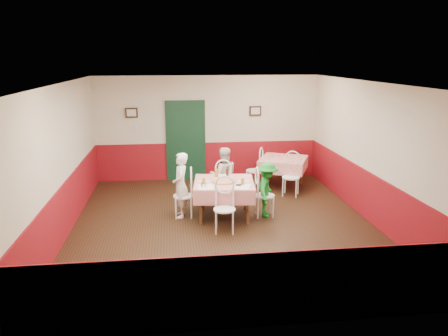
{
  "coord_description": "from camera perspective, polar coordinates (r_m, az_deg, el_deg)",
  "views": [
    {
      "loc": [
        -0.99,
        -8.19,
        3.26
      ],
      "look_at": [
        0.07,
        0.44,
        1.05
      ],
      "focal_mm": 35.0,
      "sensor_mm": 36.0,
      "label": 1
    }
  ],
  "objects": [
    {
      "name": "chair_right",
      "position": [
        9.18,
        5.32,
        -3.61
      ],
      "size": [
        0.44,
        0.44,
        0.9
      ],
      "primitive_type": null,
      "rotation": [
        0.0,
        0.0,
        1.53
      ],
      "color": "white",
      "rests_on": "ground"
    },
    {
      "name": "wainscot_back",
      "position": [
        12.04,
        -2.12,
        1.0
      ],
      "size": [
        6.0,
        0.03,
        1.0
      ],
      "primitive_type": "cube",
      "color": "maroon",
      "rests_on": "ground"
    },
    {
      "name": "chair_left",
      "position": [
        9.16,
        -5.33,
        -3.65
      ],
      "size": [
        0.43,
        0.43,
        0.9
      ],
      "primitive_type": null,
      "rotation": [
        0.0,
        0.0,
        -1.6
      ],
      "color": "white",
      "rests_on": "ground"
    },
    {
      "name": "plate_right",
      "position": [
        9.04,
        2.64,
        -1.75
      ],
      "size": [
        0.28,
        0.28,
        0.01
      ],
      "primitive_type": "cylinder",
      "rotation": [
        0.0,
        0.0,
        -0.11
      ],
      "color": "white",
      "rests_on": "main_table"
    },
    {
      "name": "wainscot_right",
      "position": [
        9.51,
        18.07,
        -3.33
      ],
      "size": [
        0.03,
        7.0,
        1.0
      ],
      "primitive_type": "cube",
      "color": "maroon",
      "rests_on": "ground"
    },
    {
      "name": "ceiling",
      "position": [
        8.26,
        -0.12,
        11.07
      ],
      "size": [
        7.0,
        7.0,
        0.0
      ],
      "primitive_type": "plane",
      "color": "white",
      "rests_on": "back_wall"
    },
    {
      "name": "menu_left",
      "position": [
        8.68,
        -2.44,
        -2.49
      ],
      "size": [
        0.31,
        0.41,
        0.0
      ],
      "primitive_type": "cube",
      "rotation": [
        0.0,
        0.0,
        0.03
      ],
      "color": "white",
      "rests_on": "main_table"
    },
    {
      "name": "main_table",
      "position": [
        9.16,
        0.0,
        -4.1
      ],
      "size": [
        1.35,
        1.35,
        0.77
      ],
      "primitive_type": "cube",
      "rotation": [
        0.0,
        0.0,
        -0.11
      ],
      "color": "red",
      "rests_on": "ground"
    },
    {
      "name": "chair_far",
      "position": [
        9.95,
        -0.06,
        -2.14
      ],
      "size": [
        0.48,
        0.48,
        0.9
      ],
      "primitive_type": null,
      "rotation": [
        0.0,
        0.0,
        3.0
      ],
      "color": "white",
      "rests_on": "ground"
    },
    {
      "name": "right_wall",
      "position": [
        9.3,
        18.57,
        1.97
      ],
      "size": [
        0.1,
        7.0,
        2.8
      ],
      "primitive_type": "cube",
      "color": "beige",
      "rests_on": "ground"
    },
    {
      "name": "pizza",
      "position": [
        9.01,
        -0.02,
        -1.74
      ],
      "size": [
        0.52,
        0.52,
        0.03
      ],
      "primitive_type": "cylinder",
      "rotation": [
        0.0,
        0.0,
        -0.11
      ],
      "color": "#B74723",
      "rests_on": "main_table"
    },
    {
      "name": "picture_left",
      "position": [
        11.77,
        -11.99,
        7.07
      ],
      "size": [
        0.32,
        0.03,
        0.26
      ],
      "primitive_type": "cube",
      "color": "black",
      "rests_on": "back_wall"
    },
    {
      "name": "door",
      "position": [
        11.85,
        -5.02,
        3.46
      ],
      "size": [
        0.96,
        0.06,
        2.1
      ],
      "primitive_type": "cube",
      "color": "black",
      "rests_on": "ground"
    },
    {
      "name": "shaker_a",
      "position": [
        8.62,
        -2.76,
        -2.29
      ],
      "size": [
        0.04,
        0.04,
        0.09
      ],
      "primitive_type": "cylinder",
      "rotation": [
        0.0,
        0.0,
        -0.11
      ],
      "color": "silver",
      "rests_on": "main_table"
    },
    {
      "name": "glass_b",
      "position": [
        8.82,
        2.44,
        -1.78
      ],
      "size": [
        0.08,
        0.08,
        0.13
      ],
      "primitive_type": "cylinder",
      "rotation": [
        0.0,
        0.0,
        -0.11
      ],
      "color": "#BF7219",
      "rests_on": "main_table"
    },
    {
      "name": "shaker_b",
      "position": [
        8.62,
        -2.39,
        -2.3
      ],
      "size": [
        0.04,
        0.04,
        0.09
      ],
      "primitive_type": "cylinder",
      "rotation": [
        0.0,
        0.0,
        -0.11
      ],
      "color": "silver",
      "rests_on": "main_table"
    },
    {
      "name": "second_table",
      "position": [
        11.35,
        7.7,
        -0.6
      ],
      "size": [
        1.49,
        1.49,
        0.77
      ],
      "primitive_type": "cube",
      "rotation": [
        0.0,
        0.0,
        -0.43
      ],
      "color": "red",
      "rests_on": "ground"
    },
    {
      "name": "chair_near",
      "position": [
        8.33,
        0.07,
        -5.45
      ],
      "size": [
        0.47,
        0.47,
        0.9
      ],
      "primitive_type": null,
      "rotation": [
        0.0,
        0.0,
        -0.14
      ],
      "color": "white",
      "rests_on": "ground"
    },
    {
      "name": "wainscot_left",
      "position": [
        8.87,
        -19.71,
        -4.74
      ],
      "size": [
        0.03,
        7.0,
        1.0
      ],
      "primitive_type": "cube",
      "color": "maroon",
      "rests_on": "ground"
    },
    {
      "name": "thermostat",
      "position": [
        11.8,
        -11.42,
        5.41
      ],
      "size": [
        0.1,
        0.03,
        0.1
      ],
      "primitive_type": "cube",
      "color": "white",
      "rests_on": "back_wall"
    },
    {
      "name": "diner_far",
      "position": [
        9.94,
        -0.06,
        -0.96
      ],
      "size": [
        0.64,
        0.5,
        1.3
      ],
      "primitive_type": "imported",
      "rotation": [
        0.0,
        0.0,
        3.15
      ],
      "color": "gray",
      "rests_on": "ground"
    },
    {
      "name": "glass_c",
      "position": [
        9.4,
        -0.99,
        -0.69
      ],
      "size": [
        0.09,
        0.09,
        0.15
      ],
      "primitive_type": "cylinder",
      "rotation": [
        0.0,
        0.0,
        -0.11
      ],
      "color": "#BF7219",
      "rests_on": "main_table"
    },
    {
      "name": "plate_left",
      "position": [
        9.03,
        -2.73,
        -1.77
      ],
      "size": [
        0.28,
        0.28,
        0.01
      ],
      "primitive_type": "cylinder",
      "rotation": [
        0.0,
        0.0,
        -0.11
      ],
      "color": "white",
      "rests_on": "main_table"
    },
    {
      "name": "plate_far",
      "position": [
        9.47,
        -0.13,
        -1.0
      ],
      "size": [
        0.28,
        0.28,
        0.01
      ],
      "primitive_type": "cylinder",
      "rotation": [
        0.0,
        0.0,
        -0.11
      ],
      "color": "white",
      "rests_on": "main_table"
    },
    {
      "name": "diner_right",
      "position": [
        9.15,
        5.65,
        -2.82
      ],
      "size": [
        0.66,
        0.85,
        1.17
      ],
      "primitive_type": "imported",
      "rotation": [
        0.0,
        0.0,
        1.24
      ],
      "color": "gray",
      "rests_on": "ground"
    },
    {
      "name": "chair_second_a",
      "position": [
        11.16,
        3.99,
        -0.35
      ],
      "size": [
        0.56,
        0.56,
        0.9
      ],
      "primitive_type": null,
      "rotation": [
        0.0,
        0.0,
        -2.0
      ],
      "color": "white",
      "rests_on": "ground"
    },
    {
      "name": "glass_a",
      "position": [
        8.81,
        -2.64,
        -1.81
      ],
      "size": [
        0.08,
        0.08,
        0.13
      ],
      "primitive_type": "cylinder",
      "rotation": [
        0.0,
        0.0,
        -0.11
      ],
      "color": "#BF7219",
      "rests_on": "main_table"
    },
    {
      "name": "back_wall",
      "position": [
        11.88,
        -2.16,
        5.24
      ],
      "size": [
        6.0,
        0.1,
        2.8
      ],
      "primitive_type": "cube",
      "color": "beige",
      "rests_on": "ground"
    },
    {
      "name": "chair_second_b",
      "position": [
        10.63,
        8.73,
        -1.24
      ],
      "size": [
        0.56,
        0.56,
        0.9
      ],
      "primitive_type": null,
      "rotation": [
        0.0,
        0.0,
        -0.43
      ],
      "color": "white",
      "rests_on": "ground"
    },
    {
      "name": "menu_right",
      "position": [
        8.7,
        2.37,
        -2.43
      ],
      "size": [
        0.41,
        0.47,
        0.0
      ],
      "primitive_type": "cube",
      "rotation": [
        0.0,
        0.0,
        -0.32
      ],
      "color": "white",
      "rests_on": "main_table"
    },
    {
      "name": "front_wall",
      "position": [
        5.14,
        4.63,
        -7.0
      ],
      "size": [
        6.0,
        0.1,
        2.8
      ],
      "primitive_type": "cube",
      "color": "beige",
      "rests_on": "ground"
    },
    {
      "name": "wainscot_front",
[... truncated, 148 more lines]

